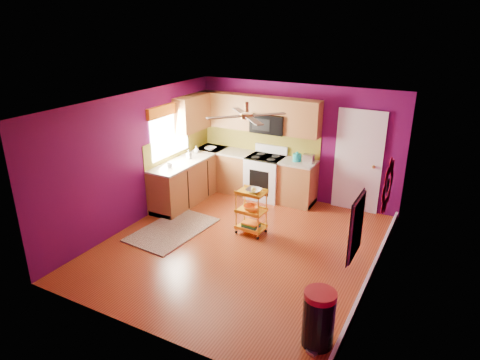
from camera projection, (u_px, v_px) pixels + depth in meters
The scene contains 18 objects.
ground at pixel (241, 246), 7.51m from camera, with size 5.00×5.00×0.00m, color maroon.
room_envelope at pixel (242, 158), 6.91m from camera, with size 4.54×5.04×2.52m.
lower_cabinets at pixel (226, 178), 9.44m from camera, with size 2.81×2.31×0.94m.
electric_range at pixel (265, 177), 9.36m from camera, with size 0.76×0.66×1.13m.
upper_cabinetry at pixel (238, 114), 9.19m from camera, with size 2.80×2.30×1.26m.
left_window at pixel (169, 123), 8.73m from camera, with size 0.08×1.35×1.08m.
panel_door at pixel (358, 163), 8.57m from camera, with size 0.95×0.11×2.15m.
right_wall_art at pixel (375, 202), 5.73m from camera, with size 0.04×2.74×1.04m.
ceiling_fan at pixel (247, 115), 6.85m from camera, with size 1.01×1.01×0.26m.
shag_rug at pixel (173, 230), 8.05m from camera, with size 1.03×1.67×0.02m, color black.
rolling_cart at pixel (252, 210), 7.79m from camera, with size 0.53×0.39×0.92m.
trash_can at pixel (319, 318), 5.14m from camera, with size 0.49×0.49×0.75m.
teal_kettle at pixel (297, 157), 8.89m from camera, with size 0.18×0.18×0.21m.
toaster at pixel (308, 158), 8.80m from camera, with size 0.22×0.15×0.18m, color beige.
soap_bottle_a at pixel (189, 154), 9.04m from camera, with size 0.09×0.09×0.19m, color #EA3F72.
soap_bottle_b at pixel (196, 150), 9.42m from camera, with size 0.12×0.12×0.16m, color white.
counter_dish at pixel (210, 149), 9.67m from camera, with size 0.24×0.24×0.06m, color white.
counter_cup at pixel (169, 165), 8.53m from camera, with size 0.12×0.12×0.09m, color white.
Camera 1 is at (3.11, -5.81, 3.78)m, focal length 32.00 mm.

